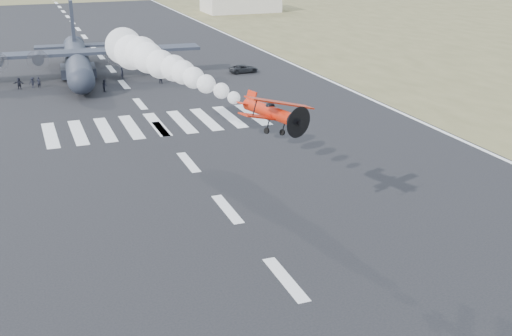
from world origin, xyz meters
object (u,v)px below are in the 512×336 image
crew_d (89,79)px  aerobatic_biplane (273,112)px  hangar_right (240,1)px  crew_e (87,84)px  transport_aircraft (77,60)px  crew_c (33,83)px  crew_g (122,73)px  support_vehicle (244,69)px  crew_h (105,85)px  crew_b (161,77)px  crew_a (39,83)px  crew_f (19,84)px

crew_d → aerobatic_biplane: bearing=137.4°
hangar_right → crew_e: bearing=-122.9°
transport_aircraft → crew_c: transport_aircraft is taller
transport_aircraft → crew_e: (0.14, -9.01, -1.84)m
transport_aircraft → crew_g: (6.15, -3.35, -1.90)m
support_vehicle → crew_d: size_ratio=2.79×
transport_aircraft → support_vehicle: 25.71m
crew_e → crew_h: crew_e is taller
transport_aircraft → crew_h: 11.17m
hangar_right → crew_b: 88.99m
transport_aircraft → crew_d: size_ratio=22.86×
transport_aircraft → crew_a: size_ratio=23.21×
crew_b → crew_g: (-4.77, 5.14, -0.02)m
crew_e → crew_c: bearing=113.9°
crew_h → hangar_right: bearing=-38.1°
hangar_right → support_vehicle: 80.99m
aerobatic_biplane → crew_d: (-6.21, 55.98, -8.81)m
crew_e → crew_f: bearing=119.6°
crew_b → crew_h: 8.81m
crew_e → crew_h: size_ratio=1.07×
aerobatic_biplane → hangar_right: bearing=60.7°
aerobatic_biplane → crew_d: bearing=85.7°
support_vehicle → crew_a: size_ratio=2.84×
crew_e → crew_f: size_ratio=1.12×
transport_aircraft → crew_e: transport_aircraft is taller
crew_e → crew_g: size_ratio=1.06×
crew_a → crew_d: (6.99, -0.33, 0.01)m
crew_b → crew_d: bearing=30.4°
crew_h → crew_a: bearing=50.5°
hangar_right → crew_a: 95.39m
support_vehicle → crew_b: bearing=100.2°
support_vehicle → crew_g: (-18.80, 2.47, 0.23)m
support_vehicle → crew_e: bearing=96.7°
aerobatic_biplane → transport_aircraft: size_ratio=0.16×
hangar_right → crew_b: bearing=-117.2°
transport_aircraft → crew_d: bearing=-77.1°
crew_d → crew_g: bearing=-115.8°
crew_b → crew_g: 7.01m
support_vehicle → crew_a: bearing=88.4°
crew_d → crew_e: 3.49m
crew_a → crew_b: (17.05, -3.22, 0.08)m
support_vehicle → crew_f: 33.77m
hangar_right → crew_c: hangar_right is taller
crew_c → crew_g: (13.11, 1.61, 0.08)m
hangar_right → crew_f: hangar_right is taller
crew_g → crew_f: bearing=115.0°
crew_g → crew_h: crew_g is taller
crew_b → support_vehicle: bearing=-122.8°
transport_aircraft → crew_b: (10.93, -8.49, -1.88)m
crew_a → crew_g: bearing=-145.4°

